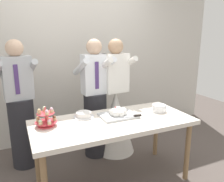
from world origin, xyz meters
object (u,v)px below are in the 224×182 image
Objects in this scene: round_cake at (84,115)px; cupcake_stand at (46,119)px; dessert_table at (113,126)px; person_bride at (115,114)px; plate_stack at (159,108)px; person_guest at (21,112)px; person_groom at (95,105)px; main_cake_tray at (118,113)px.

cupcake_stand is at bearing -168.00° from round_cake.
person_bride is at bearing 63.10° from dessert_table.
plate_stack is 0.74× the size of round_cake.
plate_stack reaches higher than round_cake.
dessert_table is 1.24m from person_guest.
person_groom is (0.03, 0.69, 0.05)m from dessert_table.
main_cake_tray is (0.10, 0.09, 0.12)m from dessert_table.
plate_stack is 0.11× the size of person_guest.
person_guest is (-0.93, 0.82, 0.05)m from dessert_table.
plate_stack is (1.35, -0.10, -0.04)m from cupcake_stand.
plate_stack is 0.94m from round_cake.
plate_stack is 0.11× the size of person_bride.
person_groom is 1.00× the size of person_guest.
person_bride reaches higher than round_cake.
person_bride is (0.30, -0.03, -0.16)m from person_groom.
person_groom is (0.31, 0.45, -0.06)m from round_cake.
cupcake_stand is at bearing -153.62° from person_bride.
round_cake is at bearing 12.00° from cupcake_stand.
person_bride is (0.61, 0.43, -0.22)m from round_cake.
dessert_table is 1.08× the size of person_groom.
round_cake is at bearing -144.99° from person_bride.
round_cake is (-0.92, 0.20, -0.02)m from plate_stack.
cupcake_stand reaches higher than dessert_table.
person_bride reaches higher than cupcake_stand.
person_groom is 1.00× the size of person_bride.
person_guest is at bearing 172.96° from person_bride.
round_cake is 0.77m from person_bride.
person_bride is 1.00× the size of person_guest.
dessert_table is 10.09× the size of plate_stack.
plate_stack is 0.89m from person_groom.
main_cake_tray is (0.81, -0.06, -0.04)m from cupcake_stand.
person_guest reaches higher than round_cake.
person_bride is at bearing 26.38° from cupcake_stand.
person_groom is at bearing 133.37° from plate_stack.
round_cake is 0.88m from person_guest.
dessert_table is 0.74m from cupcake_stand.
person_groom is 0.97m from person_guest.
cupcake_stand is at bearing -71.87° from person_guest.
plate_stack is 0.73m from person_bride.
person_guest is at bearing 138.56° from round_cake.
main_cake_tray is at bearing -112.14° from person_bride.
main_cake_tray reaches higher than dessert_table.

